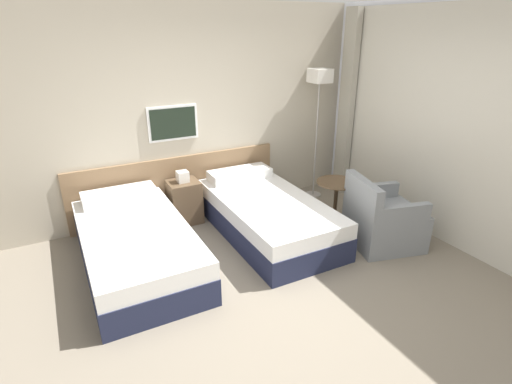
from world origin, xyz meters
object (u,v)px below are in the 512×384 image
Objects in this scene: armchair at (382,221)px; nightstand at (184,201)px; floor_lamp at (319,89)px; bed_near_window at (267,215)px; bed_near_door at (136,245)px; side_table at (336,194)px.

nightstand is at bearing 63.13° from armchair.
armchair is at bearing -95.43° from floor_lamp.
bed_near_door is at bearing 180.00° from bed_near_window.
nightstand is 0.78× the size of armchair.
side_table is at bearing -109.38° from floor_lamp.
side_table is (0.89, -0.20, 0.18)m from bed_near_window.
bed_near_door is 1.59m from bed_near_window.
bed_near_door is 1.00× the size of bed_near_window.
nightstand is at bearing 149.78° from side_table.
bed_near_window is (1.59, 0.00, 0.00)m from bed_near_door.
floor_lamp is (2.81, 0.72, 1.35)m from bed_near_door.
bed_near_door is 2.50m from side_table.
floor_lamp reaches higher than bed_near_door.
nightstand reaches higher than bed_near_door.
armchair reaches higher than bed_near_window.
bed_near_window is 2.93× the size of nightstand.
side_table is at bearing -4.64° from bed_near_door.
nightstand is 1.96m from side_table.
bed_near_door and bed_near_window have the same top height.
floor_lamp is 1.53m from side_table.
side_table is 0.69m from armchair.
armchair is (1.07, -0.86, 0.04)m from bed_near_window.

